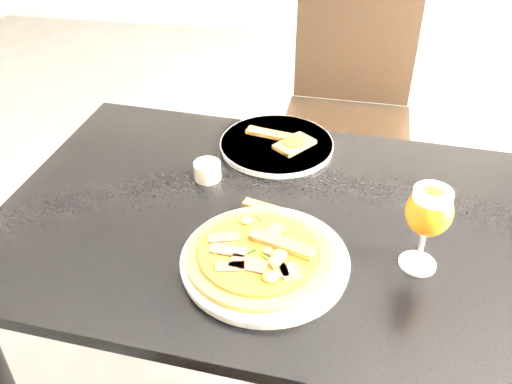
% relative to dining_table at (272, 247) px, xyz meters
% --- Properties ---
extents(dining_table, '(1.26, 0.89, 0.75)m').
position_rel_dining_table_xyz_m(dining_table, '(0.00, 0.00, 0.00)').
color(dining_table, black).
rests_on(dining_table, ground).
extents(chair_far, '(0.47, 0.47, 0.98)m').
position_rel_dining_table_xyz_m(chair_far, '(0.15, 0.90, -0.12)').
color(chair_far, black).
rests_on(chair_far, ground).
extents(plate_main, '(0.44, 0.44, 0.02)m').
position_rel_dining_table_xyz_m(plate_main, '(0.01, -0.15, 0.10)').
color(plate_main, silver).
rests_on(plate_main, dining_table).
extents(pizza, '(0.29, 0.29, 0.03)m').
position_rel_dining_table_xyz_m(pizza, '(-0.00, -0.15, 0.12)').
color(pizza, brown).
rests_on(pizza, plate_main).
extents(plate_second, '(0.36, 0.36, 0.02)m').
position_rel_dining_table_xyz_m(plate_second, '(-0.03, 0.28, 0.10)').
color(plate_second, silver).
rests_on(plate_second, dining_table).
extents(crust_scraps, '(0.19, 0.13, 0.01)m').
position_rel_dining_table_xyz_m(crust_scraps, '(-0.01, 0.29, 0.11)').
color(crust_scraps, brown).
rests_on(crust_scraps, plate_second).
extents(loose_crust, '(0.11, 0.05, 0.01)m').
position_rel_dining_table_xyz_m(loose_crust, '(-0.02, 0.02, 0.09)').
color(loose_crust, brown).
rests_on(loose_crust, dining_table).
extents(sauce_cup, '(0.06, 0.06, 0.04)m').
position_rel_dining_table_xyz_m(sauce_cup, '(-0.17, 0.12, 0.11)').
color(sauce_cup, '#B4B1A2').
rests_on(sauce_cup, dining_table).
extents(beer_glass, '(0.09, 0.09, 0.18)m').
position_rel_dining_table_xyz_m(beer_glass, '(0.30, -0.10, 0.22)').
color(beer_glass, '#B2B6BB').
rests_on(beer_glass, dining_table).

